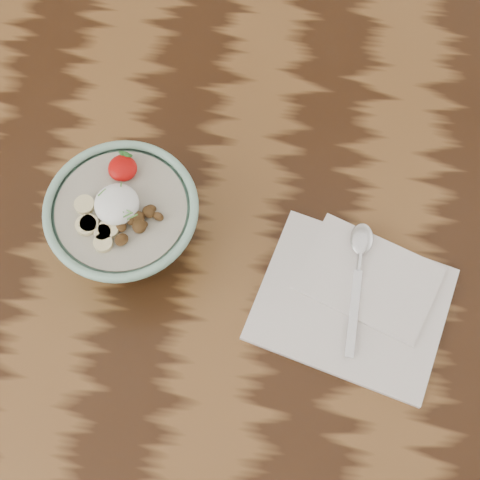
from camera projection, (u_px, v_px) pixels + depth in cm
name	position (u px, v px, depth cm)	size (l,w,h in cm)	color
table	(169.00, 237.00, 98.30)	(160.00, 90.00, 75.00)	black
breakfast_bowl	(126.00, 222.00, 82.17)	(18.47, 18.47, 12.44)	#85B49E
napkin	(355.00, 299.00, 84.29)	(26.73, 23.50, 1.42)	white
spoon	(360.00, 257.00, 85.16)	(3.13, 17.92, 0.94)	silver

